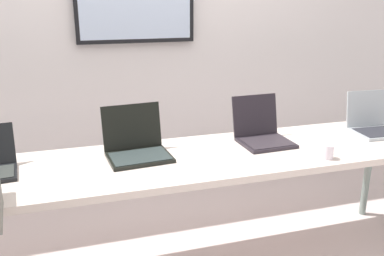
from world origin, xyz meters
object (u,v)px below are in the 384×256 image
(laptop_station_2, at_px, (262,132))
(laptop_station_3, at_px, (373,123))
(coffee_mug, at_px, (327,152))
(laptop_station_1, at_px, (136,145))
(workbench, at_px, (175,166))

(laptop_station_2, height_order, laptop_station_3, laptop_station_2)
(laptop_station_2, xyz_separation_m, coffee_mug, (0.23, -0.37, -0.02))
(laptop_station_1, relative_size, laptop_station_2, 1.09)
(laptop_station_2, distance_m, laptop_station_3, 0.81)
(laptop_station_3, relative_size, coffee_mug, 3.89)
(workbench, distance_m, laptop_station_2, 0.63)
(workbench, bearing_deg, laptop_station_3, 3.37)
(laptop_station_1, bearing_deg, laptop_station_2, 0.95)
(workbench, relative_size, coffee_mug, 40.79)
(laptop_station_1, distance_m, coffee_mug, 1.09)
(laptop_station_1, xyz_separation_m, laptop_station_2, (0.80, 0.01, -0.00))
(workbench, xyz_separation_m, coffee_mug, (0.83, -0.25, 0.09))
(laptop_station_1, relative_size, laptop_station_3, 1.17)
(workbench, relative_size, laptop_station_3, 10.49)
(laptop_station_1, height_order, laptop_station_2, laptop_station_1)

